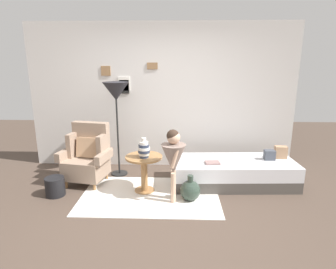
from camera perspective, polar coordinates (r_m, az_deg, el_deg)
ground_plane at (r=3.75m, az=-2.93°, el=-16.45°), size 12.00×12.00×0.00m
gallery_wall at (r=5.19m, az=-1.30°, el=7.63°), size 4.80×0.12×2.60m
rug at (r=4.29m, az=-3.63°, el=-12.12°), size 2.01×1.29×0.01m
armchair at (r=4.76m, az=-15.91°, el=-4.25°), size 0.83×0.69×0.97m
daybed at (r=4.70m, az=13.13°, el=-7.41°), size 1.94×0.89×0.40m
pillow_head at (r=4.93m, az=21.80°, el=-3.35°), size 0.19×0.13×0.20m
pillow_mid at (r=4.80m, az=19.81°, el=-3.91°), size 0.17×0.12×0.16m
side_table at (r=4.27m, az=-4.86°, el=-6.44°), size 0.55×0.55×0.56m
vase_striped at (r=4.12m, az=-4.89°, el=-2.99°), size 0.18×0.18×0.30m
floor_lamp at (r=4.76m, az=-10.46°, el=7.93°), size 0.43×0.43×1.60m
person_child at (r=3.86m, az=1.11°, el=-4.56°), size 0.34×0.34×1.05m
book_on_daybed at (r=4.42m, az=8.97°, el=-5.64°), size 0.23×0.18×0.03m
demijohn_near at (r=4.10m, az=4.49°, el=-11.16°), size 0.29×0.29×0.38m
magazine_basket at (r=4.54m, az=-21.84°, el=-9.72°), size 0.28×0.28×0.28m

